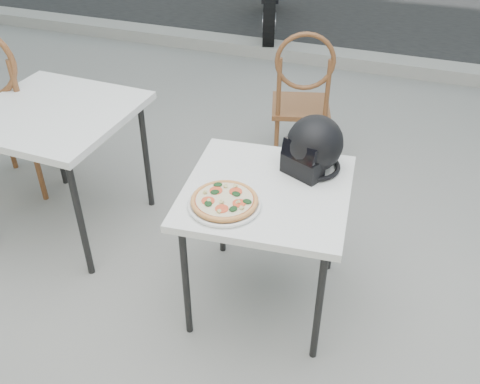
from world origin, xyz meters
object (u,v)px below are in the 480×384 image
(helmet, at_px, (313,147))
(cafe_table_side, at_px, (55,121))
(cafe_table_main, at_px, (267,199))
(pizza, at_px, (224,200))
(plate, at_px, (225,204))
(cafe_chair_main, at_px, (302,94))
(cafe_chair_side, at_px, (1,103))

(helmet, xyz_separation_m, cafe_table_side, (-1.37, -0.01, -0.11))
(cafe_table_main, bearing_deg, cafe_table_side, 170.57)
(cafe_table_main, height_order, pizza, pizza)
(plate, xyz_separation_m, helmet, (0.27, 0.40, 0.10))
(cafe_table_main, distance_m, cafe_table_side, 1.24)
(cafe_chair_main, height_order, cafe_chair_side, cafe_chair_side)
(cafe_chair_main, bearing_deg, pizza, 75.28)
(plate, height_order, cafe_table_side, cafe_table_side)
(cafe_table_main, bearing_deg, plate, -125.32)
(pizza, relative_size, cafe_table_side, 0.43)
(cafe_chair_side, bearing_deg, plate, 145.22)
(plate, height_order, cafe_chair_main, cafe_chair_main)
(pizza, relative_size, helmet, 1.03)
(pizza, distance_m, cafe_chair_main, 1.43)
(pizza, relative_size, cafe_chair_main, 0.36)
(cafe_table_main, height_order, cafe_chair_main, cafe_chair_main)
(pizza, xyz_separation_m, helmet, (0.27, 0.40, 0.08))
(helmet, bearing_deg, cafe_chair_side, -160.31)
(cafe_table_side, bearing_deg, plate, -19.29)
(pizza, distance_m, helmet, 0.49)
(pizza, bearing_deg, cafe_table_side, 160.72)
(cafe_table_side, distance_m, cafe_chair_side, 0.54)
(cafe_table_main, distance_m, helmet, 0.31)
(plate, relative_size, pizza, 1.06)
(cafe_table_side, xyz_separation_m, cafe_chair_side, (-0.51, 0.18, -0.06))
(cafe_chair_main, xyz_separation_m, cafe_table_side, (-1.08, -1.04, 0.14))
(pizza, bearing_deg, cafe_chair_main, 90.69)
(pizza, relative_size, cafe_chair_side, 0.32)
(plate, bearing_deg, pizza, 55.31)
(plate, height_order, cafe_chair_side, cafe_chair_side)
(cafe_chair_main, relative_size, cafe_chair_side, 0.87)
(plate, xyz_separation_m, cafe_chair_side, (-1.61, 0.57, -0.07))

